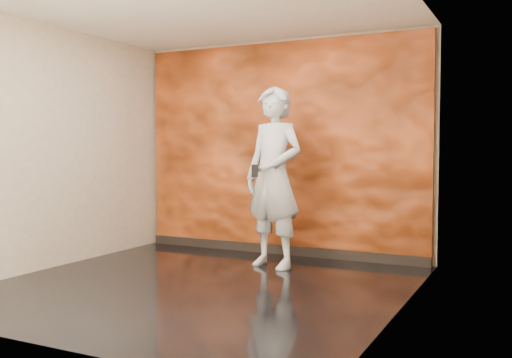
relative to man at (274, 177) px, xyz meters
name	(u,v)px	position (x,y,z in m)	size (l,w,h in m)	color
room	(200,147)	(-0.29, -1.15, 0.35)	(4.02, 4.02, 2.81)	black
feature_wall	(280,149)	(-0.29, 0.81, 0.33)	(3.90, 0.06, 2.75)	orange
baseboard	(278,249)	(-0.29, 0.77, -0.99)	(3.90, 0.04, 0.12)	black
man	(274,177)	(0.00, 0.00, 0.00)	(0.76, 0.50, 2.09)	#999EA7
phone	(255,171)	(-0.10, -0.29, 0.08)	(0.08, 0.02, 0.14)	black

